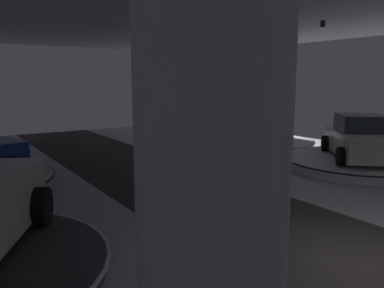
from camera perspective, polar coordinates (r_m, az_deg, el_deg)
ground at (r=8.06m, az=24.04°, el=-16.64°), size 24.00×44.00×0.06m
column_left at (r=3.89m, az=3.03°, el=-0.46°), size 1.58×1.58×5.50m
display_platform_far_right at (r=20.30m, az=9.94°, el=0.23°), size 5.54×5.54×0.31m
display_car_far_right at (r=20.21m, az=10.00°, el=2.77°), size 3.96×4.44×1.71m
display_platform_mid_right at (r=16.44m, az=23.35°, el=-2.52°), size 5.72×5.72×0.36m
display_car_mid_right at (r=16.32m, az=23.54°, el=0.69°), size 4.15×4.32×1.71m
visitor_walking_near at (r=15.63m, az=-4.75°, el=0.28°), size 0.32×0.32×1.59m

